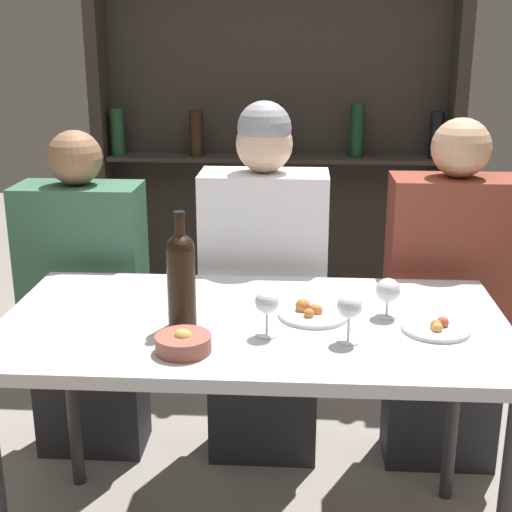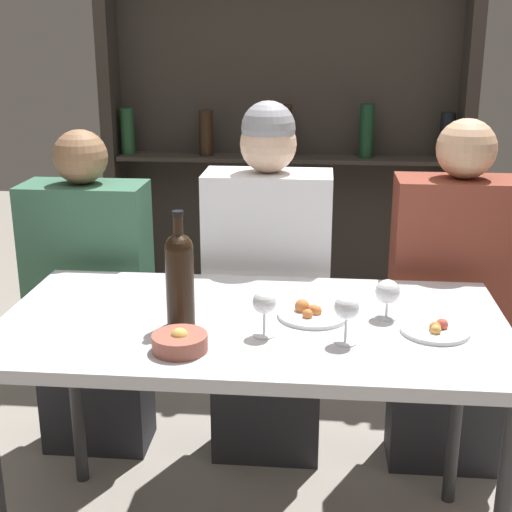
# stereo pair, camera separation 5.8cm
# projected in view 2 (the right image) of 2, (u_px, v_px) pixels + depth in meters

# --- Properties ---
(dining_table) EXTENTS (1.41, 0.74, 0.77)m
(dining_table) POSITION_uv_depth(u_px,v_px,m) (252.00, 342.00, 2.00)
(dining_table) COLOR silver
(dining_table) RESTS_ON ground_plane
(wine_rack_wall) EXTENTS (1.76, 0.21, 2.17)m
(wine_rack_wall) POSITION_uv_depth(u_px,v_px,m) (286.00, 127.00, 3.47)
(wine_rack_wall) COLOR #28231E
(wine_rack_wall) RESTS_ON ground_plane
(wine_bottle) EXTENTS (0.08, 0.08, 0.32)m
(wine_bottle) POSITION_uv_depth(u_px,v_px,m) (180.00, 275.00, 1.90)
(wine_bottle) COLOR black
(wine_bottle) RESTS_ON dining_table
(wine_glass_0) EXTENTS (0.07, 0.07, 0.11)m
(wine_glass_0) POSITION_uv_depth(u_px,v_px,m) (388.00, 293.00, 1.97)
(wine_glass_0) COLOR silver
(wine_glass_0) RESTS_ON dining_table
(wine_glass_1) EXTENTS (0.06, 0.06, 0.13)m
(wine_glass_1) POSITION_uv_depth(u_px,v_px,m) (347.00, 309.00, 1.80)
(wine_glass_1) COLOR silver
(wine_glass_1) RESTS_ON dining_table
(wine_glass_2) EXTENTS (0.06, 0.06, 0.13)m
(wine_glass_2) POSITION_uv_depth(u_px,v_px,m) (264.00, 304.00, 1.85)
(wine_glass_2) COLOR silver
(wine_glass_2) RESTS_ON dining_table
(food_plate_0) EXTENTS (0.18, 0.18, 0.04)m
(food_plate_0) POSITION_uv_depth(u_px,v_px,m) (436.00, 330.00, 1.89)
(food_plate_0) COLOR white
(food_plate_0) RESTS_ON dining_table
(food_plate_1) EXTENTS (0.20, 0.20, 0.05)m
(food_plate_1) POSITION_uv_depth(u_px,v_px,m) (312.00, 313.00, 1.99)
(food_plate_1) COLOR white
(food_plate_1) RESTS_ON dining_table
(snack_bowl) EXTENTS (0.14, 0.14, 0.06)m
(snack_bowl) POSITION_uv_depth(u_px,v_px,m) (180.00, 342.00, 1.78)
(snack_bowl) COLOR #995142
(snack_bowl) RESTS_ON dining_table
(seated_person_left) EXTENTS (0.43, 0.22, 1.22)m
(seated_person_left) POSITION_uv_depth(u_px,v_px,m) (91.00, 307.00, 2.62)
(seated_person_left) COLOR #26262B
(seated_person_left) RESTS_ON ground_plane
(seated_person_center) EXTENTS (0.44, 0.22, 1.32)m
(seated_person_center) POSITION_uv_depth(u_px,v_px,m) (267.00, 297.00, 2.55)
(seated_person_center) COLOR #26262B
(seated_person_center) RESTS_ON ground_plane
(seated_person_right) EXTENTS (0.44, 0.22, 1.27)m
(seated_person_right) POSITION_uv_depth(u_px,v_px,m) (452.00, 312.00, 2.50)
(seated_person_right) COLOR #26262B
(seated_person_right) RESTS_ON ground_plane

